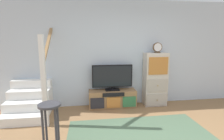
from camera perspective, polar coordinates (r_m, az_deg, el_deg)
The scene contains 7 objects.
back_wall at distance 4.53m, azimuth 3.44°, elevation 5.46°, with size 6.40×0.12×2.70m, color silver.
media_console at distance 4.46m, azimuth 0.16°, elevation -9.48°, with size 1.19×0.38×0.44m.
television at distance 4.33m, azimuth 0.11°, elevation -2.27°, with size 1.02×0.22×0.65m.
side_cabinet at distance 4.63m, azimuth 14.09°, elevation -3.03°, with size 0.58×0.38×1.38m.
desk_clock at distance 4.52m, azimuth 14.83°, elevation 7.16°, with size 0.24×0.08×0.26m.
staircase at distance 4.57m, azimuth -24.88°, elevation -7.94°, with size 1.00×1.36×2.20m.
bar_stool_near at distance 2.90m, azimuth -19.84°, elevation -14.10°, with size 0.34×0.34×0.74m.
Camera 1 is at (-0.91, -1.97, 1.69)m, focal length 27.60 mm.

